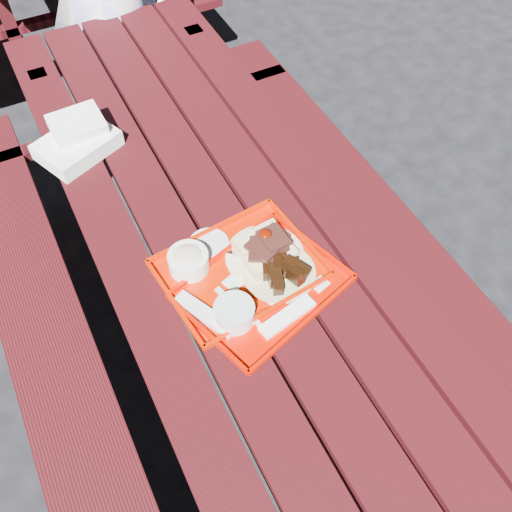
% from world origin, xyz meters
% --- Properties ---
extents(ground, '(60.00, 60.00, 0.00)m').
position_xyz_m(ground, '(0.00, 0.00, 0.00)').
color(ground, black).
rests_on(ground, ground).
extents(picnic_table_near, '(1.41, 2.40, 0.75)m').
position_xyz_m(picnic_table_near, '(-0.00, 0.00, 0.56)').
color(picnic_table_near, '#390A0E').
rests_on(picnic_table_near, ground).
extents(near_tray, '(0.43, 0.35, 0.13)m').
position_xyz_m(near_tray, '(-0.04, -0.11, 0.78)').
color(near_tray, '#C51A00').
rests_on(near_tray, picnic_table_near).
extents(far_tray, '(0.46, 0.41, 0.07)m').
position_xyz_m(far_tray, '(-0.02, -0.22, 0.77)').
color(far_tray, '#C20E00').
rests_on(far_tray, picnic_table_near).
extents(white_cloth, '(0.28, 0.24, 0.09)m').
position_xyz_m(white_cloth, '(-0.28, 0.52, 0.79)').
color(white_cloth, white).
rests_on(white_cloth, picnic_table_near).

